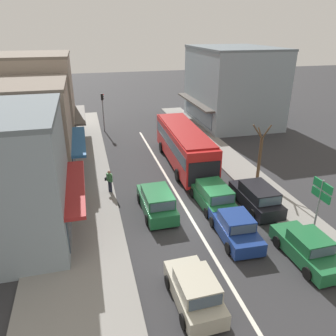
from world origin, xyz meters
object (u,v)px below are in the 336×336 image
(pedestrian_with_handbag_near, at_px, (109,180))
(wagon_behind_bus_near, at_px, (213,196))
(parked_sedan_kerb_front, at_px, (308,248))
(street_tree_right, at_px, (260,155))
(directional_road_sign, at_px, (321,196))
(traffic_light_downstreet, at_px, (103,106))
(hatchback_queue_gap_filler, at_px, (195,291))
(parked_wagon_kerb_second, at_px, (256,197))
(city_bus, at_px, (184,144))
(sedan_adjacent_lane_lead, at_px, (235,227))
(wagon_queue_far_back, at_px, (157,202))

(pedestrian_with_handbag_near, bearing_deg, wagon_behind_bus_near, -28.04)
(parked_sedan_kerb_front, xyz_separation_m, street_tree_right, (2.11, 8.95, 1.44))
(directional_road_sign, xyz_separation_m, pedestrian_with_handbag_near, (-10.38, 8.16, -1.64))
(directional_road_sign, bearing_deg, traffic_light_downstreet, 112.48)
(directional_road_sign, bearing_deg, hatchback_queue_gap_filler, -160.47)
(parked_wagon_kerb_second, bearing_deg, directional_road_sign, -70.88)
(city_bus, distance_m, sedan_adjacent_lane_lead, 10.78)
(parked_wagon_kerb_second, bearing_deg, traffic_light_downstreet, 113.14)
(pedestrian_with_handbag_near, bearing_deg, sedan_adjacent_lane_lead, -48.22)
(wagon_behind_bus_near, bearing_deg, wagon_queue_far_back, 177.82)
(sedan_adjacent_lane_lead, relative_size, parked_sedan_kerb_front, 1.01)
(parked_sedan_kerb_front, height_order, directional_road_sign, directional_road_sign)
(sedan_adjacent_lane_lead, relative_size, pedestrian_with_handbag_near, 2.62)
(wagon_queue_far_back, height_order, directional_road_sign, directional_road_sign)
(city_bus, bearing_deg, wagon_queue_far_back, -119.07)
(hatchback_queue_gap_filler, bearing_deg, wagon_behind_bus_near, 63.41)
(sedan_adjacent_lane_lead, height_order, hatchback_queue_gap_filler, hatchback_queue_gap_filler)
(wagon_behind_bus_near, bearing_deg, city_bus, 88.55)
(parked_wagon_kerb_second, bearing_deg, wagon_behind_bus_near, 162.34)
(wagon_queue_far_back, bearing_deg, city_bus, 60.93)
(wagon_queue_far_back, xyz_separation_m, parked_sedan_kerb_front, (6.31, -6.37, -0.08))
(wagon_behind_bus_near, distance_m, parked_wagon_kerb_second, 2.82)
(hatchback_queue_gap_filler, relative_size, parked_wagon_kerb_second, 0.83)
(city_bus, relative_size, directional_road_sign, 3.04)
(wagon_queue_far_back, relative_size, traffic_light_downstreet, 1.08)
(hatchback_queue_gap_filler, distance_m, directional_road_sign, 8.55)
(wagon_queue_far_back, distance_m, street_tree_right, 8.92)
(hatchback_queue_gap_filler, bearing_deg, city_bus, 74.86)
(hatchback_queue_gap_filler, bearing_deg, street_tree_right, 50.36)
(city_bus, relative_size, traffic_light_downstreet, 2.60)
(parked_wagon_kerb_second, height_order, directional_road_sign, directional_road_sign)
(city_bus, distance_m, wagon_queue_far_back, 8.04)
(parked_wagon_kerb_second, height_order, street_tree_right, street_tree_right)
(city_bus, distance_m, parked_wagon_kerb_second, 8.42)
(city_bus, xyz_separation_m, street_tree_right, (4.56, -4.38, 0.22))
(hatchback_queue_gap_filler, distance_m, parked_sedan_kerb_front, 6.55)
(hatchback_queue_gap_filler, distance_m, pedestrian_with_handbag_near, 11.24)
(wagon_queue_far_back, height_order, parked_sedan_kerb_front, wagon_queue_far_back)
(wagon_queue_far_back, relative_size, wagon_behind_bus_near, 1.00)
(wagon_queue_far_back, bearing_deg, wagon_behind_bus_near, -2.18)
(parked_sedan_kerb_front, relative_size, street_tree_right, 0.94)
(sedan_adjacent_lane_lead, relative_size, directional_road_sign, 1.18)
(city_bus, relative_size, wagon_queue_far_back, 2.42)
(pedestrian_with_handbag_near, bearing_deg, traffic_light_downstreet, 87.22)
(wagon_queue_far_back, bearing_deg, hatchback_queue_gap_filler, -90.74)
(traffic_light_downstreet, height_order, street_tree_right, street_tree_right)
(traffic_light_downstreet, height_order, pedestrian_with_handbag_near, traffic_light_downstreet)
(wagon_queue_far_back, distance_m, traffic_light_downstreet, 18.59)
(traffic_light_downstreet, bearing_deg, sedan_adjacent_lane_lead, -76.04)
(directional_road_sign, xyz_separation_m, street_tree_right, (0.69, 7.51, -0.61))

